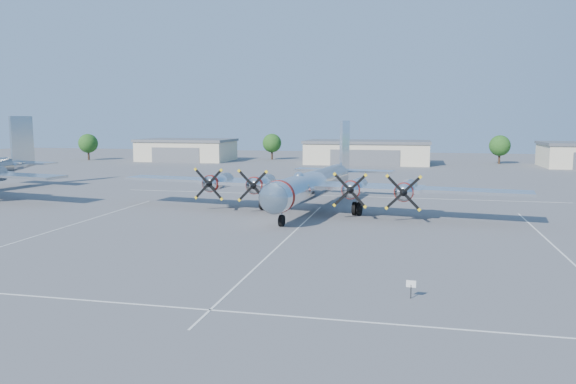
% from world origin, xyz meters
% --- Properties ---
extents(ground, '(260.00, 260.00, 0.00)m').
position_xyz_m(ground, '(0.00, 0.00, 0.00)').
color(ground, '#5D5D5F').
rests_on(ground, ground).
extents(parking_lines, '(60.00, 50.08, 0.01)m').
position_xyz_m(parking_lines, '(0.00, -1.75, 0.01)').
color(parking_lines, silver).
rests_on(parking_lines, ground).
extents(hangar_west, '(22.60, 14.60, 5.40)m').
position_xyz_m(hangar_west, '(-45.00, 81.96, 2.71)').
color(hangar_west, beige).
rests_on(hangar_west, ground).
extents(hangar_center, '(28.60, 14.60, 5.40)m').
position_xyz_m(hangar_center, '(0.00, 81.96, 2.71)').
color(hangar_center, beige).
rests_on(hangar_center, ground).
extents(tree_far_west, '(4.80, 4.80, 6.64)m').
position_xyz_m(tree_far_west, '(-70.00, 78.00, 4.22)').
color(tree_far_west, '#382619').
rests_on(tree_far_west, ground).
extents(tree_west, '(4.80, 4.80, 6.64)m').
position_xyz_m(tree_west, '(-25.00, 90.00, 4.22)').
color(tree_west, '#382619').
rests_on(tree_west, ground).
extents(tree_east, '(4.80, 4.80, 6.64)m').
position_xyz_m(tree_east, '(30.00, 88.00, 4.22)').
color(tree_east, '#382619').
rests_on(tree_east, ground).
extents(main_bomber_b29, '(49.46, 37.01, 10.12)m').
position_xyz_m(main_bomber_b29, '(-0.31, 12.81, 0.00)').
color(main_bomber_b29, white).
rests_on(main_bomber_b29, ground).
extents(info_placard, '(0.56, 0.08, 1.07)m').
position_xyz_m(info_placard, '(10.64, -17.56, 0.76)').
color(info_placard, black).
rests_on(info_placard, ground).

